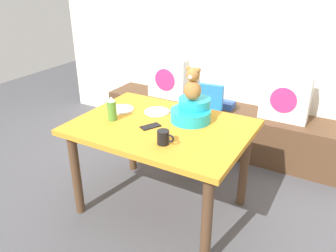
# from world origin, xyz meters

# --- Properties ---
(ground_plane) EXTENTS (8.00, 8.00, 0.00)m
(ground_plane) POSITION_xyz_m (0.00, 0.00, 0.00)
(ground_plane) COLOR #4C4C51
(back_wall) EXTENTS (4.40, 0.10, 2.60)m
(back_wall) POSITION_xyz_m (0.00, 1.48, 1.30)
(back_wall) COLOR silver
(back_wall) RESTS_ON ground_plane
(window_bench) EXTENTS (2.60, 0.44, 0.46)m
(window_bench) POSITION_xyz_m (0.00, 1.21, 0.23)
(window_bench) COLOR brown
(window_bench) RESTS_ON ground_plane
(pillow_floral_left) EXTENTS (0.44, 0.15, 0.44)m
(pillow_floral_left) POSITION_xyz_m (-0.62, 1.19, 0.68)
(pillow_floral_left) COLOR white
(pillow_floral_left) RESTS_ON window_bench
(pillow_floral_right) EXTENTS (0.44, 0.15, 0.44)m
(pillow_floral_right) POSITION_xyz_m (0.63, 1.19, 0.68)
(pillow_floral_right) COLOR white
(pillow_floral_right) RESTS_ON window_bench
(book_stack) EXTENTS (0.20, 0.14, 0.07)m
(book_stack) POSITION_xyz_m (0.04, 1.21, 0.49)
(book_stack) COLOR #385EB4
(book_stack) RESTS_ON window_bench
(dining_table) EXTENTS (1.27, 0.92, 0.74)m
(dining_table) POSITION_xyz_m (0.00, 0.00, 0.64)
(dining_table) COLOR orange
(dining_table) RESTS_ON ground_plane
(highchair) EXTENTS (0.35, 0.48, 0.79)m
(highchair) POSITION_xyz_m (-0.01, 0.77, 0.52)
(highchair) COLOR #2672B2
(highchair) RESTS_ON ground_plane
(infant_seat_teal) EXTENTS (0.30, 0.33, 0.16)m
(infant_seat_teal) POSITION_xyz_m (0.15, 0.19, 0.81)
(infant_seat_teal) COLOR #1CA6BF
(infant_seat_teal) RESTS_ON dining_table
(teddy_bear) EXTENTS (0.13, 0.12, 0.25)m
(teddy_bear) POSITION_xyz_m (0.15, 0.19, 1.02)
(teddy_bear) COLOR olive
(teddy_bear) RESTS_ON infant_seat_teal
(ketchup_bottle) EXTENTS (0.07, 0.07, 0.18)m
(ketchup_bottle) POSITION_xyz_m (-0.36, -0.10, 0.83)
(ketchup_bottle) COLOR #4C8C33
(ketchup_bottle) RESTS_ON dining_table
(coffee_mug) EXTENTS (0.12, 0.08, 0.09)m
(coffee_mug) POSITION_xyz_m (0.16, -0.25, 0.79)
(coffee_mug) COLOR black
(coffee_mug) RESTS_ON dining_table
(dinner_plate_near) EXTENTS (0.20, 0.20, 0.01)m
(dinner_plate_near) POSITION_xyz_m (-0.15, 0.18, 0.75)
(dinner_plate_near) COLOR white
(dinner_plate_near) RESTS_ON dining_table
(dinner_plate_far) EXTENTS (0.20, 0.20, 0.01)m
(dinner_plate_far) POSITION_xyz_m (-0.43, 0.09, 0.75)
(dinner_plate_far) COLOR white
(dinner_plate_far) RESTS_ON dining_table
(cell_phone) EXTENTS (0.13, 0.16, 0.01)m
(cell_phone) POSITION_xyz_m (-0.05, -0.07, 0.74)
(cell_phone) COLOR black
(cell_phone) RESTS_ON dining_table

